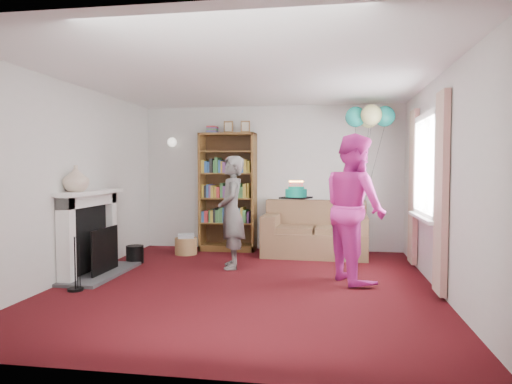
% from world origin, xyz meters
% --- Properties ---
extents(ground, '(5.00, 5.00, 0.00)m').
position_xyz_m(ground, '(0.00, 0.00, 0.00)').
color(ground, '#360908').
rests_on(ground, ground).
extents(wall_back, '(4.50, 0.02, 2.50)m').
position_xyz_m(wall_back, '(0.00, 2.51, 1.25)').
color(wall_back, silver).
rests_on(wall_back, ground).
extents(wall_left, '(0.02, 5.00, 2.50)m').
position_xyz_m(wall_left, '(-2.26, 0.00, 1.25)').
color(wall_left, silver).
rests_on(wall_left, ground).
extents(wall_right, '(0.02, 5.00, 2.50)m').
position_xyz_m(wall_right, '(2.26, 0.00, 1.25)').
color(wall_right, silver).
rests_on(wall_right, ground).
extents(ceiling, '(4.50, 5.00, 0.01)m').
position_xyz_m(ceiling, '(0.00, 0.00, 2.50)').
color(ceiling, white).
rests_on(ceiling, wall_back).
extents(fireplace, '(0.55, 1.80, 1.12)m').
position_xyz_m(fireplace, '(-2.09, 0.19, 0.51)').
color(fireplace, '#3F3F42').
rests_on(fireplace, ground).
extents(window_bay, '(0.14, 2.02, 2.20)m').
position_xyz_m(window_bay, '(2.21, 0.60, 1.20)').
color(window_bay, white).
rests_on(window_bay, ground).
extents(wall_sconce, '(0.16, 0.23, 0.16)m').
position_xyz_m(wall_sconce, '(-1.75, 2.36, 1.88)').
color(wall_sconce, gold).
rests_on(wall_sconce, ground).
extents(bookcase, '(0.96, 0.42, 2.23)m').
position_xyz_m(bookcase, '(-0.72, 2.30, 0.99)').
color(bookcase, '#472B14').
rests_on(bookcase, ground).
extents(sofa, '(1.66, 0.88, 0.88)m').
position_xyz_m(sofa, '(0.78, 2.07, 0.33)').
color(sofa, brown).
rests_on(sofa, ground).
extents(wicker_basket, '(0.36, 0.36, 0.33)m').
position_xyz_m(wicker_basket, '(-1.32, 1.78, 0.15)').
color(wicker_basket, '#A4754C').
rests_on(wicker_basket, ground).
extents(person_striped, '(0.51, 0.66, 1.60)m').
position_xyz_m(person_striped, '(-0.37, 0.91, 0.80)').
color(person_striped, black).
rests_on(person_striped, ground).
extents(person_magenta, '(1.01, 1.10, 1.84)m').
position_xyz_m(person_magenta, '(1.32, 0.40, 0.92)').
color(person_magenta, '#D32A99').
rests_on(person_magenta, ground).
extents(birthday_cake, '(0.33, 0.33, 0.22)m').
position_xyz_m(birthday_cake, '(0.59, 0.33, 1.11)').
color(birthday_cake, black).
rests_on(birthday_cake, ground).
extents(balloons, '(0.76, 0.76, 1.72)m').
position_xyz_m(balloons, '(1.62, 1.90, 2.22)').
color(balloons, '#3F3F3F').
rests_on(balloons, ground).
extents(mantel_vase, '(0.34, 0.34, 0.33)m').
position_xyz_m(mantel_vase, '(-2.12, -0.15, 1.29)').
color(mantel_vase, beige).
rests_on(mantel_vase, fireplace).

